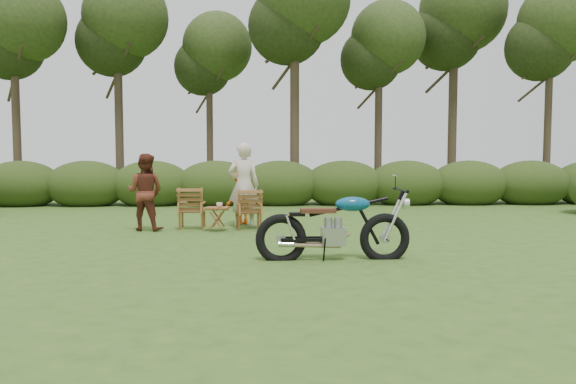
{
  "coord_description": "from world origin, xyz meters",
  "views": [
    {
      "loc": [
        -0.45,
        -8.54,
        1.66
      ],
      "look_at": [
        -0.04,
        2.01,
        0.9
      ],
      "focal_mm": 35.0,
      "sensor_mm": 36.0,
      "label": 1
    }
  ],
  "objects_px": {
    "adult_b": "(146,230)",
    "adult_a": "(244,227)",
    "cup": "(219,205)",
    "child": "(242,224)",
    "side_table": "(217,219)",
    "lawn_chair_right": "(249,229)",
    "lawn_chair_left": "(192,228)",
    "motorcycle": "(333,259)"
  },
  "relations": [
    {
      "from": "cup",
      "to": "child",
      "type": "xyz_separation_m",
      "value": [
        0.42,
        1.13,
        -0.55
      ]
    },
    {
      "from": "cup",
      "to": "lawn_chair_left",
      "type": "bearing_deg",
      "value": 142.84
    },
    {
      "from": "lawn_chair_right",
      "to": "adult_b",
      "type": "height_order",
      "value": "adult_b"
    },
    {
      "from": "lawn_chair_right",
      "to": "child",
      "type": "xyz_separation_m",
      "value": [
        -0.18,
        0.79,
        0.0
      ]
    },
    {
      "from": "motorcycle",
      "to": "lawn_chair_left",
      "type": "height_order",
      "value": "motorcycle"
    },
    {
      "from": "adult_b",
      "to": "child",
      "type": "bearing_deg",
      "value": -142.77
    },
    {
      "from": "cup",
      "to": "adult_a",
      "type": "relative_size",
      "value": 0.07
    },
    {
      "from": "cup",
      "to": "child",
      "type": "height_order",
      "value": "child"
    },
    {
      "from": "adult_a",
      "to": "child",
      "type": "relative_size",
      "value": 1.52
    },
    {
      "from": "child",
      "to": "adult_b",
      "type": "bearing_deg",
      "value": -4.42
    },
    {
      "from": "motorcycle",
      "to": "lawn_chair_right",
      "type": "distance_m",
      "value": 3.77
    },
    {
      "from": "motorcycle",
      "to": "adult_a",
      "type": "relative_size",
      "value": 1.21
    },
    {
      "from": "side_table",
      "to": "adult_b",
      "type": "relative_size",
      "value": 0.31
    },
    {
      "from": "adult_a",
      "to": "adult_b",
      "type": "distance_m",
      "value": 2.1
    },
    {
      "from": "lawn_chair_left",
      "to": "cup",
      "type": "height_order",
      "value": "cup"
    },
    {
      "from": "lawn_chair_right",
      "to": "child",
      "type": "relative_size",
      "value": 0.7
    },
    {
      "from": "adult_a",
      "to": "child",
      "type": "height_order",
      "value": "adult_a"
    },
    {
      "from": "adult_a",
      "to": "adult_b",
      "type": "relative_size",
      "value": 1.14
    },
    {
      "from": "motorcycle",
      "to": "lawn_chair_left",
      "type": "xyz_separation_m",
      "value": [
        -2.63,
        3.64,
        0.0
      ]
    },
    {
      "from": "lawn_chair_left",
      "to": "adult_a",
      "type": "xyz_separation_m",
      "value": [
        1.11,
        0.16,
        0.0
      ]
    },
    {
      "from": "cup",
      "to": "child",
      "type": "relative_size",
      "value": 0.1
    },
    {
      "from": "side_table",
      "to": "adult_a",
      "type": "xyz_separation_m",
      "value": [
        0.53,
        0.63,
        -0.25
      ]
    },
    {
      "from": "lawn_chair_left",
      "to": "child",
      "type": "height_order",
      "value": "child"
    },
    {
      "from": "lawn_chair_left",
      "to": "adult_b",
      "type": "distance_m",
      "value": 0.98
    },
    {
      "from": "cup",
      "to": "adult_b",
      "type": "bearing_deg",
      "value": 173.06
    },
    {
      "from": "lawn_chair_right",
      "to": "adult_a",
      "type": "relative_size",
      "value": 0.46
    },
    {
      "from": "lawn_chair_left",
      "to": "adult_b",
      "type": "height_order",
      "value": "adult_b"
    },
    {
      "from": "child",
      "to": "motorcycle",
      "type": "bearing_deg",
      "value": 80.58
    },
    {
      "from": "side_table",
      "to": "child",
      "type": "relative_size",
      "value": 0.41
    },
    {
      "from": "side_table",
      "to": "adult_a",
      "type": "bearing_deg",
      "value": 49.91
    },
    {
      "from": "side_table",
      "to": "lawn_chair_left",
      "type": "bearing_deg",
      "value": 141.17
    },
    {
      "from": "lawn_chair_left",
      "to": "motorcycle",
      "type": "bearing_deg",
      "value": 125.97
    },
    {
      "from": "side_table",
      "to": "adult_b",
      "type": "bearing_deg",
      "value": 173.21
    },
    {
      "from": "lawn_chair_left",
      "to": "adult_a",
      "type": "distance_m",
      "value": 1.12
    },
    {
      "from": "side_table",
      "to": "child",
      "type": "distance_m",
      "value": 1.24
    },
    {
      "from": "lawn_chair_right",
      "to": "cup",
      "type": "distance_m",
      "value": 0.88
    },
    {
      "from": "side_table",
      "to": "adult_b",
      "type": "distance_m",
      "value": 1.55
    },
    {
      "from": "motorcycle",
      "to": "lawn_chair_left",
      "type": "distance_m",
      "value": 4.5
    },
    {
      "from": "motorcycle",
      "to": "adult_b",
      "type": "xyz_separation_m",
      "value": [
        -3.57,
        3.36,
        0.0
      ]
    },
    {
      "from": "adult_b",
      "to": "adult_a",
      "type": "bearing_deg",
      "value": -155.67
    },
    {
      "from": "lawn_chair_left",
      "to": "adult_a",
      "type": "height_order",
      "value": "adult_a"
    },
    {
      "from": "lawn_chair_right",
      "to": "lawn_chair_left",
      "type": "height_order",
      "value": "lawn_chair_left"
    }
  ]
}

